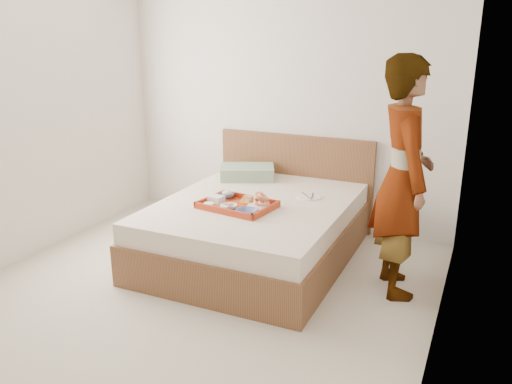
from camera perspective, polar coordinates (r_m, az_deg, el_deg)
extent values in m
cube|color=beige|center=(4.02, -7.93, -12.08)|extent=(3.50, 4.00, 0.01)
cube|color=silver|center=(5.33, 3.19, 10.15)|extent=(3.50, 0.01, 2.60)
cube|color=silver|center=(3.00, 20.47, 3.54)|extent=(0.01, 4.00, 2.60)
cube|color=brown|center=(4.64, -0.05, -4.14)|extent=(1.65, 2.00, 0.53)
cube|color=brown|center=(5.42, 4.24, 1.34)|extent=(1.65, 0.06, 0.95)
cube|color=gray|center=(5.25, -0.96, 2.19)|extent=(0.63, 0.55, 0.13)
cube|color=#B0340E|center=(4.38, -2.08, -1.38)|extent=(0.65, 0.51, 0.05)
cylinder|color=white|center=(4.34, 0.35, -1.61)|extent=(0.23, 0.23, 0.01)
imported|color=navy|center=(4.17, -1.00, -2.20)|extent=(0.19, 0.19, 0.04)
cylinder|color=black|center=(4.23, -2.75, -1.99)|extent=(0.10, 0.10, 0.03)
cylinder|color=white|center=(4.38, -3.04, -1.46)|extent=(0.17, 0.17, 0.01)
cylinder|color=orange|center=(4.48, -0.86, -1.03)|extent=(0.16, 0.16, 0.01)
imported|color=navy|center=(4.60, -3.17, -0.38)|extent=(0.15, 0.15, 0.04)
cube|color=silver|center=(4.48, -4.42, -0.77)|extent=(0.14, 0.12, 0.05)
cylinder|color=white|center=(4.38, -5.21, -1.40)|extent=(0.10, 0.10, 0.03)
cylinder|color=white|center=(4.68, 5.85, -0.52)|extent=(0.30, 0.30, 0.01)
imported|color=white|center=(4.02, 15.84, 1.46)|extent=(0.67, 0.78, 1.82)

